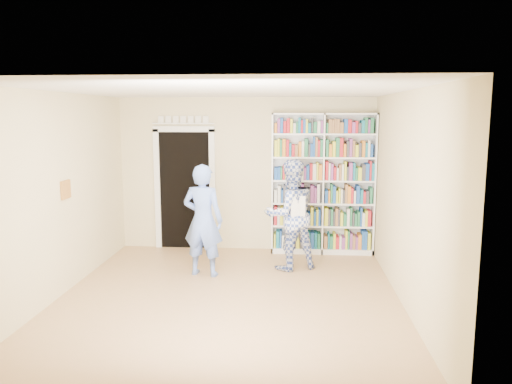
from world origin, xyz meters
TOP-DOWN VIEW (x-y plane):
  - floor at (0.00, 0.00)m, footprint 5.00×5.00m
  - ceiling at (0.00, 0.00)m, footprint 5.00×5.00m
  - wall_back at (0.00, 2.50)m, footprint 4.50×0.00m
  - wall_left at (-2.25, 0.00)m, footprint 0.00×5.00m
  - wall_right at (2.25, 0.00)m, footprint 0.00×5.00m
  - bookshelf at (1.35, 2.34)m, footprint 1.77×0.33m
  - doorway at (-1.10, 2.48)m, footprint 1.10×0.08m
  - wall_art at (-2.23, 0.20)m, footprint 0.03×0.25m
  - man_blue at (-0.50, 0.95)m, footprint 0.68×0.51m
  - man_plaid at (0.80, 1.37)m, footprint 1.03×0.94m
  - paper_sheet at (0.92, 1.12)m, footprint 0.22×0.05m

SIDE VIEW (x-z plane):
  - floor at x=0.00m, z-range 0.00..0.00m
  - man_blue at x=-0.50m, z-range 0.00..1.69m
  - man_plaid at x=0.80m, z-range 0.00..1.73m
  - paper_sheet at x=0.92m, z-range 0.89..1.20m
  - doorway at x=-1.10m, z-range -0.04..2.39m
  - bookshelf at x=1.35m, z-range 0.01..2.44m
  - wall_back at x=0.00m, z-range -0.90..3.60m
  - wall_left at x=-2.25m, z-range -1.15..3.85m
  - wall_right at x=2.25m, z-range -1.15..3.85m
  - wall_art at x=-2.23m, z-range 1.27..1.52m
  - ceiling at x=0.00m, z-range 2.70..2.70m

